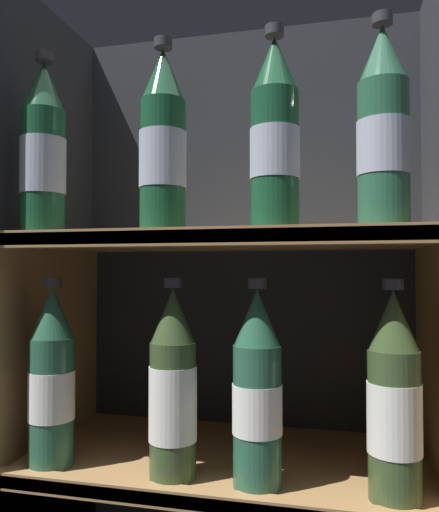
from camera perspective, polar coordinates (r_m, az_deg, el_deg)
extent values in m
cube|color=#23262B|center=(0.97, 2.95, -4.89)|extent=(0.68, 0.02, 1.04)
cube|color=#23262B|center=(0.94, -19.48, -4.93)|extent=(0.02, 0.35, 1.04)
cube|color=#9E7547|center=(0.86, 0.79, -22.23)|extent=(0.64, 0.31, 0.02)
cube|color=#9E7547|center=(0.73, -1.99, -26.14)|extent=(0.64, 0.02, 0.03)
cube|color=#9E7547|center=(0.81, 0.78, 1.59)|extent=(0.64, 0.31, 0.02)
cube|color=#9E7547|center=(0.66, -1.96, 2.25)|extent=(0.64, 0.02, 0.03)
cube|color=#9E7547|center=(0.96, -18.76, -17.78)|extent=(0.01, 0.31, 0.61)
cube|color=#9E7547|center=(0.84, 23.68, -20.21)|extent=(0.01, 0.31, 0.61)
cylinder|color=#194C2D|center=(0.82, -19.52, 8.96)|extent=(0.07, 0.07, 0.19)
cylinder|color=#9EA8BC|center=(0.82, -19.52, 9.61)|extent=(0.07, 0.07, 0.09)
cone|color=#194C2D|center=(0.86, -19.44, 17.83)|extent=(0.06, 0.06, 0.08)
cylinder|color=#333338|center=(0.87, -19.41, 20.67)|extent=(0.03, 0.03, 0.01)
cylinder|color=#194C2D|center=(0.74, -6.50, 10.11)|extent=(0.07, 0.07, 0.19)
cylinder|color=#9EA8BC|center=(0.74, -6.49, 10.83)|extent=(0.07, 0.07, 0.08)
cone|color=#194C2D|center=(0.77, -6.46, 19.89)|extent=(0.06, 0.06, 0.08)
cylinder|color=#333338|center=(0.79, -6.45, 22.97)|extent=(0.03, 0.03, 0.01)
cylinder|color=#194C2D|center=(0.70, 6.34, 10.73)|extent=(0.07, 0.07, 0.19)
cylinder|color=#9EA8BC|center=(0.70, 6.34, 11.50)|extent=(0.07, 0.07, 0.07)
cone|color=#194C2D|center=(0.74, 6.31, 20.97)|extent=(0.06, 0.06, 0.08)
cylinder|color=#333338|center=(0.76, 6.30, 24.17)|extent=(0.03, 0.03, 0.01)
cylinder|color=#285B42|center=(0.70, 18.24, 10.85)|extent=(0.07, 0.07, 0.19)
cylinder|color=#9EA8BC|center=(0.70, 18.23, 11.61)|extent=(0.07, 0.07, 0.07)
cone|color=#285B42|center=(0.74, 18.14, 21.11)|extent=(0.06, 0.06, 0.08)
cylinder|color=#333338|center=(0.75, 18.11, 24.32)|extent=(0.03, 0.03, 0.01)
cylinder|color=#285B42|center=(0.82, -18.63, -15.47)|extent=(0.07, 0.07, 0.19)
cylinder|color=silver|center=(0.82, -18.63, -14.82)|extent=(0.07, 0.07, 0.07)
cone|color=#285B42|center=(0.80, -18.55, -6.11)|extent=(0.06, 0.06, 0.08)
cylinder|color=#333338|center=(0.80, -18.52, -2.84)|extent=(0.03, 0.03, 0.01)
cylinder|color=#384C28|center=(0.74, -5.35, -17.09)|extent=(0.07, 0.07, 0.19)
cylinder|color=silver|center=(0.74, -5.35, -16.38)|extent=(0.07, 0.07, 0.10)
cone|color=#384C28|center=(0.72, -5.32, -6.72)|extent=(0.06, 0.06, 0.08)
cylinder|color=#333338|center=(0.72, -5.32, -3.07)|extent=(0.03, 0.03, 0.01)
cylinder|color=#285B42|center=(0.71, 4.34, -17.73)|extent=(0.07, 0.07, 0.19)
cylinder|color=silver|center=(0.71, 4.34, -16.99)|extent=(0.07, 0.07, 0.07)
cone|color=#285B42|center=(0.69, 4.32, -6.95)|extent=(0.06, 0.06, 0.08)
cylinder|color=#333338|center=(0.69, 4.31, -3.14)|extent=(0.03, 0.03, 0.01)
cylinder|color=#384C28|center=(0.71, 19.35, -17.77)|extent=(0.07, 0.07, 0.19)
cylinder|color=silver|center=(0.71, 19.35, -17.02)|extent=(0.07, 0.07, 0.09)
cone|color=#384C28|center=(0.68, 19.26, -6.91)|extent=(0.06, 0.06, 0.08)
cylinder|color=#333338|center=(0.68, 19.22, -3.08)|extent=(0.03, 0.03, 0.01)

